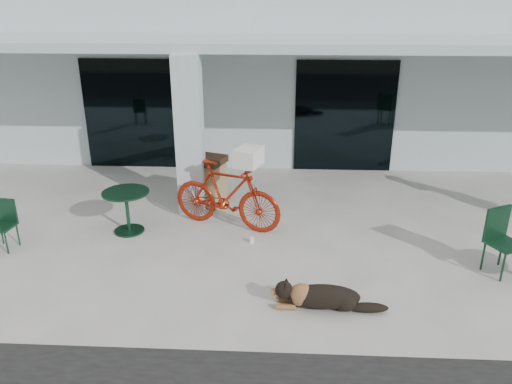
# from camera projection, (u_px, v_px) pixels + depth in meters

# --- Properties ---
(ground) EXTENTS (80.00, 80.00, 0.00)m
(ground) POSITION_uv_depth(u_px,v_px,m) (262.00, 269.00, 8.05)
(ground) COLOR beige
(ground) RESTS_ON ground
(building) EXTENTS (22.00, 7.00, 4.50)m
(building) POSITION_uv_depth(u_px,v_px,m) (273.00, 60.00, 15.09)
(building) COLOR silver
(building) RESTS_ON ground
(storefront_glass_left) EXTENTS (2.80, 0.06, 2.70)m
(storefront_glass_left) POSITION_uv_depth(u_px,v_px,m) (141.00, 114.00, 12.31)
(storefront_glass_left) COLOR black
(storefront_glass_left) RESTS_ON ground
(storefront_glass_right) EXTENTS (2.40, 0.06, 2.70)m
(storefront_glass_right) POSITION_uv_depth(u_px,v_px,m) (344.00, 117.00, 12.08)
(storefront_glass_right) COLOR black
(storefront_glass_right) RESTS_ON ground
(column) EXTENTS (0.50, 0.50, 3.12)m
(column) POSITION_uv_depth(u_px,v_px,m) (190.00, 136.00, 9.67)
(column) COLOR silver
(column) RESTS_ON ground
(overhang) EXTENTS (22.00, 2.80, 0.18)m
(overhang) POSITION_uv_depth(u_px,v_px,m) (270.00, 42.00, 10.19)
(overhang) COLOR silver
(overhang) RESTS_ON column
(bicycle) EXTENTS (2.23, 1.30, 1.29)m
(bicycle) POSITION_uv_depth(u_px,v_px,m) (227.00, 195.00, 9.29)
(bicycle) COLOR maroon
(bicycle) RESTS_ON ground
(laundry_basket) EXTENTS (0.56, 0.64, 0.32)m
(laundry_basket) POSITION_uv_depth(u_px,v_px,m) (249.00, 157.00, 8.83)
(laundry_basket) COLOR white
(laundry_basket) RESTS_ON bicycle
(dog) EXTENTS (1.21, 0.41, 0.40)m
(dog) POSITION_uv_depth(u_px,v_px,m) (323.00, 295.00, 7.01)
(dog) COLOR black
(dog) RESTS_ON ground
(cup_near_dog) EXTENTS (0.08, 0.08, 0.10)m
(cup_near_dog) POSITION_uv_depth(u_px,v_px,m) (252.00, 240.00, 8.90)
(cup_near_dog) COLOR white
(cup_near_dog) RESTS_ON ground
(cafe_table_near) EXTENTS (1.04, 1.04, 0.80)m
(cafe_table_near) POSITION_uv_depth(u_px,v_px,m) (128.00, 212.00, 9.18)
(cafe_table_near) COLOR #133823
(cafe_table_near) RESTS_ON ground
(cafe_chair_near) EXTENTS (0.45, 0.48, 0.88)m
(cafe_chair_near) POSITION_uv_depth(u_px,v_px,m) (1.00, 226.00, 8.54)
(cafe_chair_near) COLOR #133823
(cafe_chair_near) RESTS_ON ground
(cafe_chair_far_a) EXTENTS (0.66, 0.68, 1.06)m
(cafe_chair_far_a) POSITION_uv_depth(u_px,v_px,m) (505.00, 243.00, 7.76)
(cafe_chair_far_a) COLOR #133823
(cafe_chair_far_a) RESTS_ON ground
(trash_receptacle) EXTENTS (0.79, 0.79, 1.05)m
(trash_receptacle) POSITION_uv_depth(u_px,v_px,m) (209.00, 181.00, 10.33)
(trash_receptacle) COLOR olive
(trash_receptacle) RESTS_ON ground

